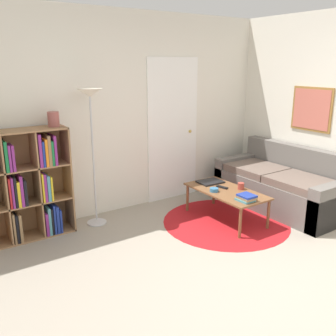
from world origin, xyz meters
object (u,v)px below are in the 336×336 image
object	(u,v)px
floor_lamp	(91,110)
cup	(241,186)
vase_on_shelf	(53,119)
coffee_table	(226,193)
laptop	(210,182)
bowl	(214,190)
couch	(283,186)
bookshelf	(18,187)

from	to	relation	value
floor_lamp	cup	distance (m)	2.09
cup	vase_on_shelf	distance (m)	2.42
coffee_table	laptop	xyz separation A→B (m)	(0.04, 0.36, 0.05)
floor_lamp	cup	xyz separation A→B (m)	(1.61, -0.89, -0.99)
floor_lamp	cup	world-z (taller)	floor_lamp
coffee_table	floor_lamp	bearing A→B (deg)	150.24
laptop	bowl	bearing A→B (deg)	-122.89
couch	bowl	distance (m)	1.16
bookshelf	couch	bearing A→B (deg)	-16.78
floor_lamp	laptop	distance (m)	1.84
bowl	coffee_table	bearing A→B (deg)	-16.60
coffee_table	laptop	bearing A→B (deg)	83.90
laptop	cup	size ratio (longest dim) A/B	3.89
laptop	bookshelf	bearing A→B (deg)	167.01
coffee_table	vase_on_shelf	size ratio (longest dim) A/B	6.44
bowl	cup	xyz separation A→B (m)	(0.34, -0.12, 0.02)
cup	couch	bearing A→B (deg)	-1.31
couch	laptop	world-z (taller)	couch
bookshelf	coffee_table	distance (m)	2.48
floor_lamp	bowl	xyz separation A→B (m)	(1.26, -0.77, -1.01)
laptop	vase_on_shelf	xyz separation A→B (m)	(-1.88, 0.54, 0.93)
bookshelf	floor_lamp	world-z (taller)	floor_lamp
couch	coffee_table	size ratio (longest dim) A/B	1.66
floor_lamp	couch	xyz separation A→B (m)	(2.41, -0.91, -1.14)
couch	cup	size ratio (longest dim) A/B	20.96
floor_lamp	laptop	xyz separation A→B (m)	(1.46, -0.46, -1.02)
bookshelf	laptop	xyz separation A→B (m)	(2.33, -0.54, -0.21)
laptop	cup	xyz separation A→B (m)	(0.14, -0.43, 0.03)
vase_on_shelf	floor_lamp	bearing A→B (deg)	-10.91
floor_lamp	vase_on_shelf	xyz separation A→B (m)	(-0.42, 0.08, -0.09)
coffee_table	bowl	distance (m)	0.18
laptop	bowl	distance (m)	0.37
floor_lamp	couch	distance (m)	2.81
floor_lamp	laptop	bearing A→B (deg)	-17.37
coffee_table	bowl	bearing A→B (deg)	163.40
bookshelf	vase_on_shelf	bearing A→B (deg)	-0.05
coffee_table	cup	distance (m)	0.21
couch	coffee_table	bearing A→B (deg)	174.59
couch	vase_on_shelf	bearing A→B (deg)	160.71
bookshelf	vase_on_shelf	xyz separation A→B (m)	(0.45, -0.00, 0.72)
bookshelf	vase_on_shelf	world-z (taller)	vase_on_shelf
floor_lamp	vase_on_shelf	distance (m)	0.43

